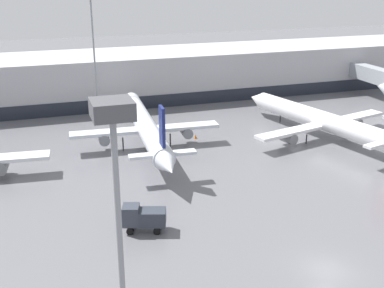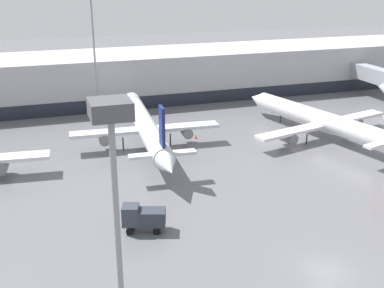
{
  "view_description": "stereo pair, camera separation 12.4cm",
  "coord_description": "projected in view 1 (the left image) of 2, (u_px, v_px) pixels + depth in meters",
  "views": [
    {
      "loc": [
        -21.65,
        -29.04,
        23.71
      ],
      "look_at": [
        -3.48,
        25.43,
        3.0
      ],
      "focal_mm": 45.0,
      "sensor_mm": 36.0,
      "label": 1
    },
    {
      "loc": [
        -21.53,
        -29.08,
        23.71
      ],
      "look_at": [
        -3.48,
        25.43,
        3.0
      ],
      "focal_mm": 45.0,
      "sensor_mm": 36.0,
      "label": 2
    }
  ],
  "objects": [
    {
      "name": "apron_light_mast_1",
      "position": [
        116.0,
        184.0,
        21.91
      ],
      "size": [
        1.8,
        1.8,
        18.51
      ],
      "color": "gray",
      "rests_on": "ground_plane"
    },
    {
      "name": "apron_light_mast_4",
      "position": [
        92.0,
        20.0,
        77.37
      ],
      "size": [
        1.8,
        1.8,
        21.06
      ],
      "color": "gray",
      "rests_on": "ground_plane"
    },
    {
      "name": "terminal_building",
      "position": [
        151.0,
        75.0,
        94.19
      ],
      "size": [
        160.0,
        27.11,
        9.0
      ],
      "color": "#B2B2B7",
      "rests_on": "ground_plane"
    },
    {
      "name": "service_truck_1",
      "position": [
        143.0,
        217.0,
        46.1
      ],
      "size": [
        4.44,
        2.88,
        2.67
      ],
      "rotation": [
        0.0,
        0.0,
        2.83
      ],
      "color": "#2D333D",
      "rests_on": "ground_plane"
    },
    {
      "name": "parked_jet_4",
      "position": [
        146.0,
        126.0,
        67.59
      ],
      "size": [
        21.13,
        35.15,
        9.22
      ],
      "rotation": [
        0.0,
        0.0,
        1.5
      ],
      "color": "silver",
      "rests_on": "ground_plane"
    },
    {
      "name": "ground_plane",
      "position": [
        327.0,
        270.0,
        40.4
      ],
      "size": [
        320.0,
        320.0,
        0.0
      ],
      "primitive_type": "plane",
      "color": "slate"
    },
    {
      "name": "traffic_cone_2",
      "position": [
        196.0,
        136.0,
        72.08
      ],
      "size": [
        0.43,
        0.43,
        0.68
      ],
      "color": "orange",
      "rests_on": "ground_plane"
    },
    {
      "name": "parked_jet_2",
      "position": [
        324.0,
        121.0,
        71.61
      ],
      "size": [
        24.55,
        33.56,
        9.65
      ],
      "rotation": [
        0.0,
        0.0,
        1.81
      ],
      "color": "white",
      "rests_on": "ground_plane"
    }
  ]
}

